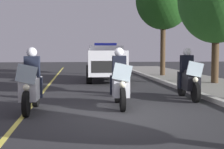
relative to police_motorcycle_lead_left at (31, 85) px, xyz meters
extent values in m
plane|color=#28282B|center=(0.88, 2.29, -0.70)|extent=(80.00, 80.00, 0.00)
cube|color=#E0D14C|center=(0.88, -0.12, -0.70)|extent=(48.00, 0.12, 0.01)
cylinder|color=black|center=(0.76, -0.02, -0.38)|extent=(0.64, 0.14, 0.64)
cylinder|color=black|center=(-0.74, 0.02, -0.38)|extent=(0.64, 0.16, 0.64)
cube|color=white|center=(0.03, 0.00, -0.08)|extent=(1.21, 0.48, 0.56)
ellipsoid|color=white|center=(0.08, 0.00, 0.22)|extent=(0.57, 0.34, 0.24)
cube|color=silver|center=(0.66, -0.02, 0.35)|extent=(0.08, 0.56, 0.53)
sphere|color=#F9F4CC|center=(0.72, -0.02, 0.02)|extent=(0.17, 0.17, 0.17)
sphere|color=red|center=(0.53, -0.18, 0.28)|extent=(0.09, 0.09, 0.09)
sphere|color=#1933F2|center=(0.54, 0.14, 0.28)|extent=(0.09, 0.09, 0.09)
cube|color=black|center=(-0.20, 0.01, 0.48)|extent=(0.29, 0.41, 0.60)
cube|color=black|center=(-0.13, 0.20, -0.08)|extent=(0.18, 0.15, 0.56)
cube|color=black|center=(-0.14, -0.20, -0.08)|extent=(0.18, 0.15, 0.56)
sphere|color=silver|center=(-0.18, 0.01, 0.88)|extent=(0.28, 0.28, 0.28)
cylinder|color=black|center=(0.31, 2.43, -0.38)|extent=(0.64, 0.14, 0.64)
cylinder|color=black|center=(-1.19, 2.47, -0.38)|extent=(0.64, 0.16, 0.64)
cube|color=silver|center=(-0.42, 2.45, -0.08)|extent=(1.21, 0.48, 0.56)
ellipsoid|color=silver|center=(-0.37, 2.45, 0.22)|extent=(0.57, 0.34, 0.24)
cube|color=silver|center=(0.21, 2.43, 0.35)|extent=(0.08, 0.56, 0.53)
sphere|color=#F9F4CC|center=(0.27, 2.43, 0.02)|extent=(0.17, 0.17, 0.17)
sphere|color=red|center=(0.08, 2.27, 0.28)|extent=(0.09, 0.09, 0.09)
sphere|color=#1933F2|center=(0.09, 2.59, 0.28)|extent=(0.09, 0.09, 0.09)
cube|color=black|center=(-0.65, 2.46, 0.48)|extent=(0.29, 0.41, 0.60)
cube|color=black|center=(-0.58, 2.65, -0.08)|extent=(0.18, 0.15, 0.56)
cube|color=black|center=(-0.59, 2.25, -0.08)|extent=(0.18, 0.15, 0.56)
sphere|color=silver|center=(-0.63, 2.46, 0.88)|extent=(0.28, 0.28, 0.28)
cylinder|color=black|center=(-0.93, 4.91, -0.38)|extent=(0.64, 0.14, 0.64)
cylinder|color=black|center=(-2.43, 4.96, -0.38)|extent=(0.64, 0.16, 0.64)
cube|color=black|center=(-1.66, 4.93, -0.08)|extent=(1.21, 0.48, 0.56)
ellipsoid|color=black|center=(-1.61, 4.93, 0.22)|extent=(0.57, 0.34, 0.24)
cube|color=silver|center=(-1.03, 4.91, 0.35)|extent=(0.08, 0.56, 0.53)
sphere|color=#F9F4CC|center=(-0.97, 4.91, 0.02)|extent=(0.17, 0.17, 0.17)
sphere|color=red|center=(-1.16, 4.76, 0.28)|extent=(0.09, 0.09, 0.09)
sphere|color=#1933F2|center=(-1.15, 5.08, 0.28)|extent=(0.09, 0.09, 0.09)
cube|color=black|center=(-1.89, 4.94, 0.48)|extent=(0.29, 0.41, 0.60)
cube|color=black|center=(-1.82, 5.14, -0.08)|extent=(0.18, 0.15, 0.56)
cube|color=black|center=(-1.83, 4.74, -0.08)|extent=(0.18, 0.15, 0.56)
sphere|color=white|center=(-1.87, 4.94, 0.88)|extent=(0.28, 0.28, 0.28)
cube|color=silver|center=(-8.66, 2.76, 0.32)|extent=(4.95, 2.05, 1.24)
cube|color=silver|center=(-8.96, 2.77, 1.02)|extent=(2.45, 1.82, 0.36)
cube|color=#2633D8|center=(-8.76, 2.76, 1.28)|extent=(0.32, 1.21, 0.14)
cube|color=black|center=(-6.26, 2.69, 0.18)|extent=(0.17, 1.62, 0.56)
cylinder|color=black|center=(-7.08, 3.61, -0.30)|extent=(0.81, 0.30, 0.80)
cylinder|color=black|center=(-7.14, 1.82, -0.30)|extent=(0.81, 0.30, 0.80)
cylinder|color=black|center=(-10.18, 3.71, -0.30)|extent=(0.81, 0.30, 0.80)
cylinder|color=black|center=(-10.23, 1.91, -0.30)|extent=(0.81, 0.30, 0.80)
cylinder|color=#42301E|center=(-6.03, 7.78, 0.66)|extent=(0.34, 0.34, 2.52)
cylinder|color=#42301E|center=(-11.11, 6.59, 1.06)|extent=(0.32, 0.32, 3.32)
ellipsoid|color=#1E4C19|center=(-11.11, 6.59, 4.10)|extent=(3.44, 3.44, 3.69)
camera|label=1|loc=(8.82, 1.22, 0.92)|focal=52.06mm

